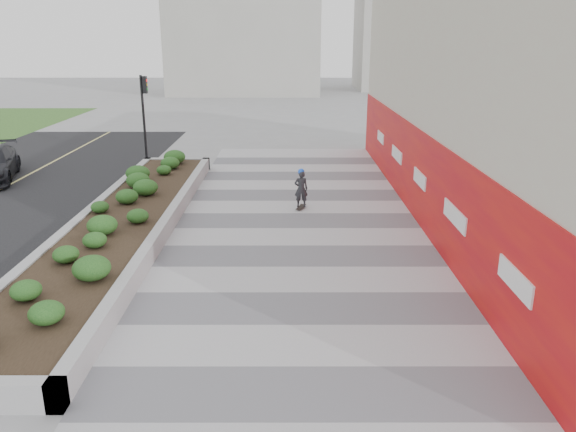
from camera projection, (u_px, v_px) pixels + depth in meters
name	position (u px, v px, depth m)	size (l,w,h in m)	color
ground	(306.00, 350.00, 11.03)	(160.00, 160.00, 0.00)	gray
walkway	(302.00, 286.00, 13.89)	(8.00, 36.00, 0.01)	#A8A8AD
building	(511.00, 98.00, 18.39)	(6.04, 24.08, 8.00)	beige
planter	(124.00, 220.00, 17.57)	(3.00, 18.00, 0.90)	#9E9EA0
traffic_signal_near	(144.00, 106.00, 26.87)	(0.33, 0.28, 4.20)	black
manhole_cover	(322.00, 286.00, 13.89)	(0.44, 0.44, 0.01)	#595654
skateboarder	(301.00, 189.00, 19.95)	(0.50, 0.75, 1.48)	beige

